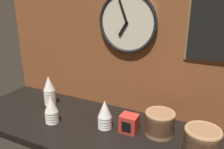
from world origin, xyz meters
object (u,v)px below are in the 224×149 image
Objects in this scene: cup_stack_left at (49,90)px; bowl_stack_right at (160,122)px; cup_stack_center_left at (51,109)px; napkin_dispenser at (129,123)px; wall_clock at (127,23)px; bowl_stack_far_right at (201,145)px; cup_stack_center_right at (104,115)px.

cup_stack_left reaches higher than bowl_stack_right.
napkin_dispenser is (42.31, 10.38, -3.25)cm from cup_stack_center_left.
cup_stack_left is at bearing 132.69° from cup_stack_center_left.
cup_stack_center_left is at bearing -134.61° from wall_clock.
napkin_dispenser is (-36.20, 8.62, -3.75)cm from bowl_stack_far_right.
cup_stack_center_right is 1.04× the size of bowl_stack_right.
napkin_dispenser is at bearing -161.50° from bowl_stack_right.
wall_clock is 3.69× the size of napkin_dispenser.
bowl_stack_far_right reaches higher than cup_stack_center_left.
cup_stack_center_right is 46.37cm from cup_stack_left.
bowl_stack_right is at bearing 15.23° from cup_stack_center_right.
cup_stack_center_right is at bearing -164.77° from bowl_stack_right.
cup_stack_left is at bearing 167.86° from cup_stack_center_right.
napkin_dispenser is at bearing 11.44° from cup_stack_center_right.
cup_stack_center_right is 1.70× the size of napkin_dispenser.
bowl_stack_far_right reaches higher than napkin_dispenser.
cup_stack_center_right is at bearing -12.14° from cup_stack_left.
bowl_stack_far_right is at bearing -6.89° from cup_stack_center_right.
bowl_stack_right is at bearing 15.02° from cup_stack_center_left.
cup_stack_center_right is at bearing -94.75° from wall_clock.
wall_clock is (-47.33, 29.84, 44.90)cm from bowl_stack_far_right.
bowl_stack_far_right reaches higher than bowl_stack_right.
cup_stack_center_left is 0.98× the size of bowl_stack_far_right.
cup_stack_center_right is 0.46× the size of wall_clock.
wall_clock reaches higher than cup_stack_center_left.
cup_stack_left is 2.04× the size of napkin_dispenser.
bowl_stack_far_right is at bearing 1.29° from cup_stack_center_left.
cup_stack_left is 0.55× the size of wall_clock.
bowl_stack_far_right is at bearing -13.39° from napkin_dispenser.
cup_stack_center_left is 63.50cm from wall_clock.
cup_stack_center_right is 0.83× the size of cup_stack_left.
bowl_stack_right reaches higher than napkin_dispenser.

